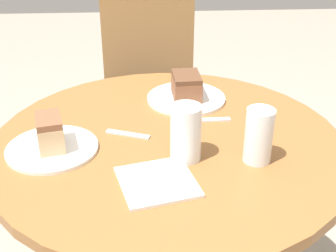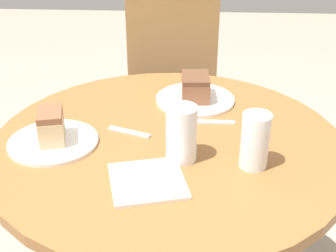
# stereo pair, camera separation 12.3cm
# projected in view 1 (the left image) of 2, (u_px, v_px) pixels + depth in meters

# --- Properties ---
(table) EXTENTS (0.94, 0.94, 0.70)m
(table) POSITION_uv_depth(u_px,v_px,m) (168.00, 198.00, 1.34)
(table) COLOR brown
(table) RESTS_ON ground_plane
(chair) EXTENTS (0.44, 0.46, 1.01)m
(chair) POSITION_uv_depth(u_px,v_px,m) (150.00, 82.00, 2.07)
(chair) COLOR olive
(chair) RESTS_ON ground_plane
(plate_near) EXTENTS (0.24, 0.24, 0.01)m
(plate_near) POSITION_uv_depth(u_px,v_px,m) (186.00, 98.00, 1.46)
(plate_near) COLOR white
(plate_near) RESTS_ON table
(plate_far) EXTENTS (0.23, 0.23, 0.01)m
(plate_far) POSITION_uv_depth(u_px,v_px,m) (52.00, 149.00, 1.19)
(plate_far) COLOR white
(plate_far) RESTS_ON table
(cake_slice_near) EXTENTS (0.09, 0.12, 0.08)m
(cake_slice_near) POSITION_uv_depth(u_px,v_px,m) (186.00, 86.00, 1.44)
(cake_slice_near) COLOR brown
(cake_slice_near) RESTS_ON plate_near
(cake_slice_far) EXTENTS (0.08, 0.11, 0.09)m
(cake_slice_far) POSITION_uv_depth(u_px,v_px,m) (50.00, 132.00, 1.17)
(cake_slice_far) COLOR tan
(cake_slice_far) RESTS_ON plate_far
(glass_lemonade) EXTENTS (0.08, 0.08, 0.14)m
(glass_lemonade) POSITION_uv_depth(u_px,v_px,m) (186.00, 135.00, 1.14)
(glass_lemonade) COLOR beige
(glass_lemonade) RESTS_ON table
(glass_water) EXTENTS (0.07, 0.07, 0.14)m
(glass_water) POSITION_uv_depth(u_px,v_px,m) (259.00, 138.00, 1.13)
(glass_water) COLOR silver
(glass_water) RESTS_ON table
(napkin_stack) EXTENTS (0.20, 0.20, 0.01)m
(napkin_stack) POSITION_uv_depth(u_px,v_px,m) (157.00, 182.00, 1.07)
(napkin_stack) COLOR silver
(napkin_stack) RESTS_ON table
(fork) EXTENTS (0.17, 0.02, 0.00)m
(fork) POSITION_uv_depth(u_px,v_px,m) (202.00, 120.00, 1.34)
(fork) COLOR silver
(fork) RESTS_ON table
(spoon) EXTENTS (0.12, 0.06, 0.00)m
(spoon) POSITION_uv_depth(u_px,v_px,m) (128.00, 134.00, 1.27)
(spoon) COLOR silver
(spoon) RESTS_ON table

